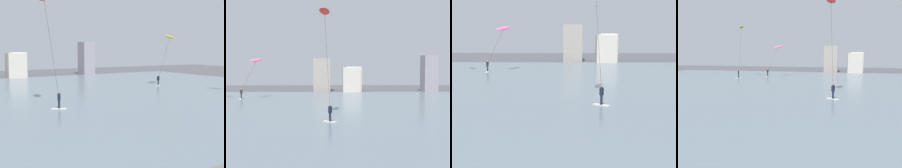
% 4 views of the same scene
% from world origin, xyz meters
% --- Properties ---
extents(water_bay, '(84.00, 52.00, 0.10)m').
position_xyz_m(water_bay, '(0.00, 30.07, 0.05)').
color(water_bay, slate).
rests_on(water_bay, ground).
extents(far_shore_buildings, '(25.11, 5.31, 7.48)m').
position_xyz_m(far_shore_buildings, '(7.81, 57.66, 3.12)').
color(far_shore_buildings, '#A89E93').
rests_on(far_shore_buildings, ground).
extents(kitesurfer_red, '(1.93, 4.03, 10.75)m').
position_xyz_m(kitesurfer_red, '(0.68, 23.58, 9.35)').
color(kitesurfer_red, silver).
rests_on(kitesurfer_red, water_bay).
extents(kitesurfer_pink, '(3.78, 3.14, 6.62)m').
position_xyz_m(kitesurfer_pink, '(-10.79, 42.73, 5.64)').
color(kitesurfer_pink, silver).
rests_on(kitesurfer_pink, water_bay).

